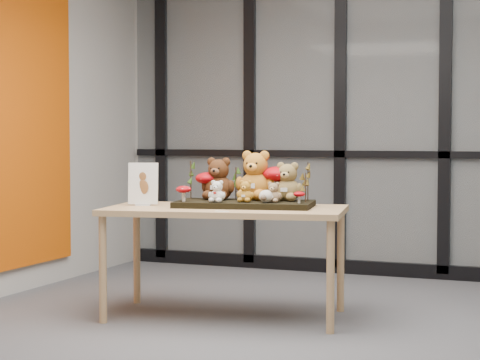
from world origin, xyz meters
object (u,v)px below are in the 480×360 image
at_px(bear_small_yellow, 246,190).
at_px(mushroom_back_left, 209,184).
at_px(sign_holder, 143,186).
at_px(plush_cream_hedgehog, 266,196).
at_px(display_table, 225,217).
at_px(bear_beige_small, 274,191).
at_px(diorama_tray, 245,204).
at_px(bear_tan_back, 288,180).
at_px(bear_pooh_yellow, 256,173).
at_px(bear_brown_medium, 219,176).
at_px(mushroom_front_left, 184,193).
at_px(bear_white_bow, 217,190).
at_px(mushroom_front_right, 299,197).
at_px(mushroom_back_right, 279,181).

bearing_deg(bear_small_yellow, mushroom_back_left, 144.87).
bearing_deg(sign_holder, plush_cream_hedgehog, -11.52).
distance_m(display_table, bear_beige_small, 0.38).
height_order(diorama_tray, bear_tan_back, bear_tan_back).
bearing_deg(display_table, bear_small_yellow, -10.79).
distance_m(bear_pooh_yellow, bear_small_yellow, 0.23).
bearing_deg(mushroom_back_left, bear_beige_small, -13.89).
distance_m(bear_brown_medium, bear_small_yellow, 0.30).
height_order(bear_brown_medium, plush_cream_hedgehog, bear_brown_medium).
xyz_separation_m(display_table, sign_holder, (-0.57, -0.08, 0.20)).
distance_m(diorama_tray, mushroom_front_left, 0.41).
height_order(display_table, bear_white_bow, bear_white_bow).
distance_m(bear_pooh_yellow, mushroom_back_left, 0.34).
relative_size(bear_small_yellow, sign_holder, 0.54).
distance_m(bear_brown_medium, mushroom_back_left, 0.10).
xyz_separation_m(bear_white_bow, mushroom_front_right, (0.52, 0.12, -0.04)).
height_order(bear_small_yellow, mushroom_back_right, mushroom_back_right).
bearing_deg(diorama_tray, mushroom_front_right, -15.98).
xyz_separation_m(bear_pooh_yellow, sign_holder, (-0.71, -0.29, -0.09)).
relative_size(bear_tan_back, mushroom_front_right, 3.38).
bearing_deg(bear_pooh_yellow, bear_brown_medium, -175.52).
xyz_separation_m(bear_small_yellow, bear_white_bow, (-0.17, -0.08, 0.00)).
bearing_deg(sign_holder, diorama_tray, -3.14).
bearing_deg(bear_brown_medium, display_table, -62.35).
distance_m(bear_tan_back, plush_cream_hedgehog, 0.25).
xyz_separation_m(bear_white_bow, mushroom_front_left, (-0.24, -0.01, -0.02)).
height_order(bear_pooh_yellow, mushroom_front_right, bear_pooh_yellow).
xyz_separation_m(bear_pooh_yellow, bear_tan_back, (0.23, 0.00, -0.04)).
bearing_deg(display_table, mushroom_back_left, 130.81).
height_order(bear_tan_back, plush_cream_hedgehog, bear_tan_back).
bearing_deg(plush_cream_hedgehog, mushroom_back_left, 151.26).
height_order(bear_tan_back, mushroom_back_right, bear_tan_back).
distance_m(mushroom_back_left, mushroom_back_right, 0.49).
xyz_separation_m(bear_pooh_yellow, bear_brown_medium, (-0.25, -0.06, -0.03)).
height_order(mushroom_back_right, mushroom_front_left, mushroom_back_right).
height_order(mushroom_back_right, sign_holder, same).
distance_m(bear_tan_back, bear_white_bow, 0.49).
distance_m(bear_beige_small, sign_holder, 0.91).
distance_m(display_table, bear_pooh_yellow, 0.38).
height_order(bear_tan_back, bear_small_yellow, bear_tan_back).
bearing_deg(bear_beige_small, plush_cream_hedgehog, -149.96).
relative_size(bear_small_yellow, plush_cream_hedgehog, 1.70).
height_order(mushroom_back_left, mushroom_front_left, mushroom_back_left).
distance_m(plush_cream_hedgehog, mushroom_front_left, 0.56).
xyz_separation_m(mushroom_back_left, mushroom_back_right, (0.48, 0.09, 0.02)).
distance_m(bear_white_bow, sign_holder, 0.55).
bearing_deg(bear_brown_medium, mushroom_front_right, -19.75).
bearing_deg(sign_holder, mushroom_back_right, 4.64).
xyz_separation_m(bear_pooh_yellow, bear_white_bow, (-0.16, -0.29, -0.10)).
distance_m(mushroom_front_right, sign_holder, 1.08).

